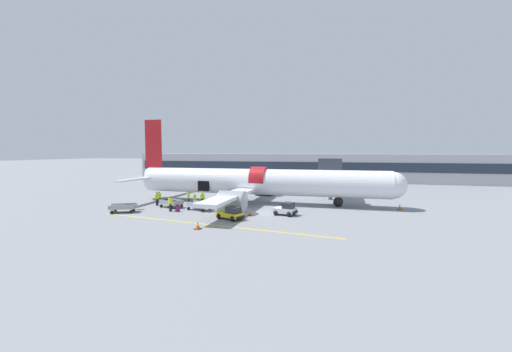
{
  "coord_description": "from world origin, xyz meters",
  "views": [
    {
      "loc": [
        9.12,
        -34.9,
        7.11
      ],
      "look_at": [
        -1.37,
        3.47,
        4.02
      ],
      "focal_mm": 22.0,
      "sensor_mm": 36.0,
      "label": 1
    }
  ],
  "objects_px": {
    "airplane": "(256,183)",
    "ground_crew_loader_a": "(202,198)",
    "ground_crew_driver": "(157,198)",
    "ground_crew_helper": "(170,203)",
    "baggage_cart_loading": "(172,204)",
    "ground_crew_marshal": "(188,197)",
    "baggage_tug_lead": "(286,210)",
    "baggage_cart_empty": "(124,208)",
    "suitcase_on_tarmac_upright": "(177,209)",
    "ground_crew_supervisor": "(159,197)",
    "baggage_cart_queued": "(200,206)",
    "baggage_tug_mid": "(231,214)",
    "ground_crew_loader_b": "(195,199)"
  },
  "relations": [
    {
      "from": "baggage_tug_mid",
      "to": "ground_crew_helper",
      "type": "height_order",
      "value": "ground_crew_helper"
    },
    {
      "from": "baggage_cart_queued",
      "to": "ground_crew_driver",
      "type": "bearing_deg",
      "value": 166.76
    },
    {
      "from": "baggage_cart_loading",
      "to": "ground_crew_loader_a",
      "type": "bearing_deg",
      "value": 43.19
    },
    {
      "from": "ground_crew_loader_b",
      "to": "ground_crew_driver",
      "type": "relative_size",
      "value": 0.91
    },
    {
      "from": "ground_crew_driver",
      "to": "ground_crew_supervisor",
      "type": "bearing_deg",
      "value": 112.29
    },
    {
      "from": "baggage_cart_empty",
      "to": "ground_crew_driver",
      "type": "xyz_separation_m",
      "value": [
        1.03,
        5.17,
        0.47
      ]
    },
    {
      "from": "baggage_tug_lead",
      "to": "ground_crew_supervisor",
      "type": "relative_size",
      "value": 1.66
    },
    {
      "from": "ground_crew_marshal",
      "to": "ground_crew_driver",
      "type": "bearing_deg",
      "value": -150.23
    },
    {
      "from": "airplane",
      "to": "baggage_cart_queued",
      "type": "distance_m",
      "value": 8.99
    },
    {
      "from": "baggage_tug_mid",
      "to": "baggage_cart_loading",
      "type": "bearing_deg",
      "value": 154.4
    },
    {
      "from": "ground_crew_helper",
      "to": "ground_crew_supervisor",
      "type": "bearing_deg",
      "value": 133.31
    },
    {
      "from": "ground_crew_supervisor",
      "to": "suitcase_on_tarmac_upright",
      "type": "height_order",
      "value": "ground_crew_supervisor"
    },
    {
      "from": "baggage_tug_lead",
      "to": "baggage_cart_empty",
      "type": "xyz_separation_m",
      "value": [
        -18.57,
        -3.44,
        -0.13
      ]
    },
    {
      "from": "baggage_cart_loading",
      "to": "ground_crew_loader_b",
      "type": "bearing_deg",
      "value": 40.86
    },
    {
      "from": "airplane",
      "to": "suitcase_on_tarmac_upright",
      "type": "relative_size",
      "value": 44.27
    },
    {
      "from": "ground_crew_driver",
      "to": "ground_crew_marshal",
      "type": "xyz_separation_m",
      "value": [
        3.52,
        2.01,
        -0.03
      ]
    },
    {
      "from": "baggage_tug_mid",
      "to": "baggage_cart_empty",
      "type": "relative_size",
      "value": 0.88
    },
    {
      "from": "ground_crew_loader_a",
      "to": "baggage_cart_queued",
      "type": "bearing_deg",
      "value": -69.13
    },
    {
      "from": "baggage_tug_lead",
      "to": "baggage_cart_empty",
      "type": "relative_size",
      "value": 0.71
    },
    {
      "from": "ground_crew_driver",
      "to": "ground_crew_marshal",
      "type": "relative_size",
      "value": 1.03
    },
    {
      "from": "baggage_cart_queued",
      "to": "suitcase_on_tarmac_upright",
      "type": "relative_size",
      "value": 4.89
    },
    {
      "from": "ground_crew_helper",
      "to": "baggage_cart_queued",
      "type": "bearing_deg",
      "value": 26.7
    },
    {
      "from": "ground_crew_driver",
      "to": "ground_crew_helper",
      "type": "bearing_deg",
      "value": -39.5
    },
    {
      "from": "ground_crew_helper",
      "to": "baggage_tug_lead",
      "type": "bearing_deg",
      "value": 6.19
    },
    {
      "from": "baggage_cart_queued",
      "to": "ground_crew_marshal",
      "type": "xyz_separation_m",
      "value": [
        -3.47,
        3.66,
        0.41
      ]
    },
    {
      "from": "airplane",
      "to": "ground_crew_helper",
      "type": "bearing_deg",
      "value": -133.4
    },
    {
      "from": "ground_crew_marshal",
      "to": "suitcase_on_tarmac_upright",
      "type": "height_order",
      "value": "ground_crew_marshal"
    },
    {
      "from": "baggage_cart_loading",
      "to": "suitcase_on_tarmac_upright",
      "type": "relative_size",
      "value": 4.49
    },
    {
      "from": "baggage_tug_lead",
      "to": "suitcase_on_tarmac_upright",
      "type": "distance_m",
      "value": 12.83
    },
    {
      "from": "airplane",
      "to": "ground_crew_loader_a",
      "type": "bearing_deg",
      "value": -152.35
    },
    {
      "from": "baggage_cart_empty",
      "to": "suitcase_on_tarmac_upright",
      "type": "relative_size",
      "value": 4.47
    },
    {
      "from": "baggage_tug_mid",
      "to": "baggage_cart_queued",
      "type": "relative_size",
      "value": 0.8
    },
    {
      "from": "baggage_cart_queued",
      "to": "baggage_cart_empty",
      "type": "distance_m",
      "value": 8.76
    },
    {
      "from": "airplane",
      "to": "baggage_cart_loading",
      "type": "relative_size",
      "value": 9.85
    },
    {
      "from": "baggage_tug_mid",
      "to": "ground_crew_loader_b",
      "type": "distance_m",
      "value": 9.97
    },
    {
      "from": "suitcase_on_tarmac_upright",
      "to": "ground_crew_marshal",
      "type": "bearing_deg",
      "value": 103.75
    },
    {
      "from": "ground_crew_driver",
      "to": "baggage_cart_loading",
      "type": "bearing_deg",
      "value": -16.61
    },
    {
      "from": "baggage_cart_queued",
      "to": "ground_crew_driver",
      "type": "relative_size",
      "value": 2.3
    },
    {
      "from": "ground_crew_driver",
      "to": "airplane",
      "type": "bearing_deg",
      "value": 24.2
    },
    {
      "from": "airplane",
      "to": "baggage_cart_empty",
      "type": "height_order",
      "value": "airplane"
    },
    {
      "from": "airplane",
      "to": "baggage_tug_lead",
      "type": "relative_size",
      "value": 13.95
    },
    {
      "from": "baggage_tug_lead",
      "to": "ground_crew_marshal",
      "type": "distance_m",
      "value": 14.51
    },
    {
      "from": "baggage_cart_empty",
      "to": "ground_crew_supervisor",
      "type": "relative_size",
      "value": 2.34
    },
    {
      "from": "baggage_cart_queued",
      "to": "suitcase_on_tarmac_upright",
      "type": "xyz_separation_m",
      "value": [
        -2.21,
        -1.52,
        -0.14
      ]
    },
    {
      "from": "baggage_tug_mid",
      "to": "suitcase_on_tarmac_upright",
      "type": "distance_m",
      "value": 7.87
    },
    {
      "from": "ground_crew_supervisor",
      "to": "suitcase_on_tarmac_upright",
      "type": "distance_m",
      "value": 7.28
    },
    {
      "from": "suitcase_on_tarmac_upright",
      "to": "baggage_cart_empty",
      "type": "bearing_deg",
      "value": -160.99
    },
    {
      "from": "baggage_tug_lead",
      "to": "ground_crew_helper",
      "type": "distance_m",
      "value": 13.73
    },
    {
      "from": "ground_crew_loader_b",
      "to": "baggage_cart_empty",
      "type": "bearing_deg",
      "value": -132.85
    },
    {
      "from": "baggage_tug_mid",
      "to": "ground_crew_driver",
      "type": "height_order",
      "value": "ground_crew_driver"
    }
  ]
}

